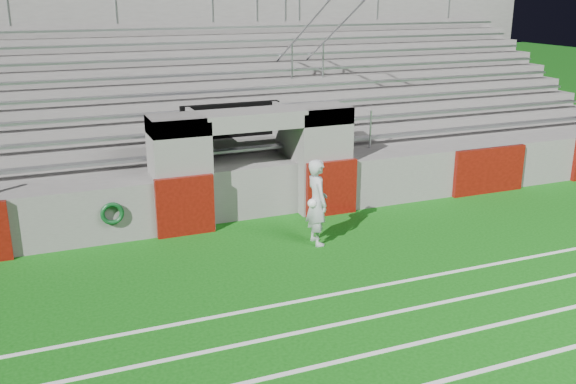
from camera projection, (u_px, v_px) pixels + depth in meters
name	position (u px, v px, depth m)	size (l,w,h in m)	color
ground	(313.00, 273.00, 12.46)	(90.00, 90.00, 0.00)	#0F540E
stadium_structure	(204.00, 123.00, 19.06)	(26.00, 8.48, 5.42)	slate
goalkeeper_with_ball	(317.00, 202.00, 13.65)	(0.48, 0.70, 1.88)	#A9AFB3
hose_coil	(112.00, 214.00, 13.62)	(0.50, 0.14, 0.52)	#0D4211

